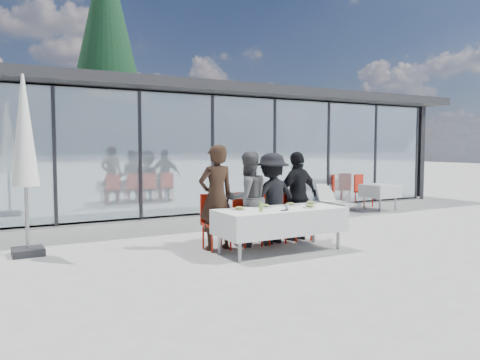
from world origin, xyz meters
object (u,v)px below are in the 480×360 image
at_px(diner_chair_d, 296,212).
at_px(spare_chair_b, 331,188).
at_px(diner_chair_b, 246,216).
at_px(conifer_tree, 107,47).
at_px(juice_bottle, 261,207).
at_px(diner_b, 248,199).
at_px(spare_table_right, 380,191).
at_px(folded_eyeglasses, 285,210).
at_px(plate_a, 239,209).
at_px(dining_table, 280,221).
at_px(diner_c, 272,198).
at_px(diner_d, 298,196).
at_px(plate_extra, 310,206).
at_px(spare_chair_a, 362,189).
at_px(plate_b, 265,206).
at_px(diner_chair_a, 214,219).
at_px(diner_a, 216,197).
at_px(market_umbrella, 25,141).
at_px(diner_chair_c, 270,214).
at_px(plate_d, 311,203).
at_px(lounger, 334,200).
at_px(plate_c, 290,204).

relative_size(diner_chair_d, spare_chair_b, 1.00).
relative_size(diner_chair_b, conifer_tree, 0.09).
bearing_deg(juice_bottle, diner_b, 73.75).
bearing_deg(spare_table_right, diner_b, -157.87).
distance_m(diner_b, folded_eyeglasses, 0.97).
xyz_separation_m(diner_chair_d, juice_bottle, (-1.38, -0.93, 0.29)).
height_order(diner_chair_b, plate_a, diner_chair_b).
bearing_deg(diner_chair_d, dining_table, -139.16).
relative_size(diner_c, diner_d, 0.98).
bearing_deg(plate_a, diner_chair_b, 51.97).
distance_m(plate_extra, spare_chair_a, 6.65).
bearing_deg(diner_d, dining_table, 26.92).
bearing_deg(plate_b, juice_bottle, -129.36).
bearing_deg(diner_chair_a, conifer_tree, 84.57).
bearing_deg(diner_a, plate_extra, 145.42).
height_order(diner_d, juice_bottle, diner_d).
bearing_deg(folded_eyeglasses, market_umbrella, 151.01).
relative_size(diner_a, diner_chair_a, 1.90).
bearing_deg(spare_chair_b, plate_extra, -133.49).
relative_size(plate_b, plate_extra, 1.00).
height_order(diner_d, conifer_tree, conifer_tree).
xyz_separation_m(plate_extra, folded_eyeglasses, (-0.59, -0.09, -0.02)).
height_order(diner_chair_c, folded_eyeglasses, diner_chair_c).
xyz_separation_m(diner_c, spare_chair_a, (5.41, 3.28, -0.31)).
relative_size(diner_chair_c, plate_b, 3.94).
bearing_deg(diner_b, diner_chair_d, -176.39).
bearing_deg(conifer_tree, folded_eyeglasses, -91.67).
xyz_separation_m(plate_b, plate_d, (0.98, -0.02, 0.00)).
height_order(dining_table, juice_bottle, juice_bottle).
distance_m(diner_chair_b, plate_b, 0.59).
distance_m(diner_chair_c, plate_extra, 0.99).
bearing_deg(diner_chair_c, diner_chair_d, 0.00).
height_order(diner_a, diner_chair_b, diner_a).
distance_m(diner_chair_b, market_umbrella, 4.00).
xyz_separation_m(diner_d, market_umbrella, (-4.72, 1.13, 1.05)).
relative_size(diner_c, lounger, 1.27).
xyz_separation_m(diner_b, diner_chair_b, (0.00, 0.07, -0.33)).
distance_m(plate_c, plate_extra, 0.42).
height_order(diner_b, diner_c, diner_b).
xyz_separation_m(diner_chair_a, diner_chair_d, (1.77, 0.00, 0.00)).
distance_m(diner_b, plate_extra, 1.15).
bearing_deg(plate_a, plate_c, 3.73).
bearing_deg(diner_chair_c, diner_chair_a, 180.00).
bearing_deg(plate_d, conifer_tree, 92.16).
height_order(plate_a, folded_eyeglasses, plate_a).
bearing_deg(plate_b, spare_chair_b, 39.99).
xyz_separation_m(diner_b, folded_eyeglasses, (0.16, -0.95, -0.11)).
xyz_separation_m(folded_eyeglasses, spare_chair_b, (5.05, 4.79, -0.22)).
xyz_separation_m(diner_chair_b, diner_chair_c, (0.53, 0.00, 0.00)).
bearing_deg(diner_b, conifer_tree, -92.43).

